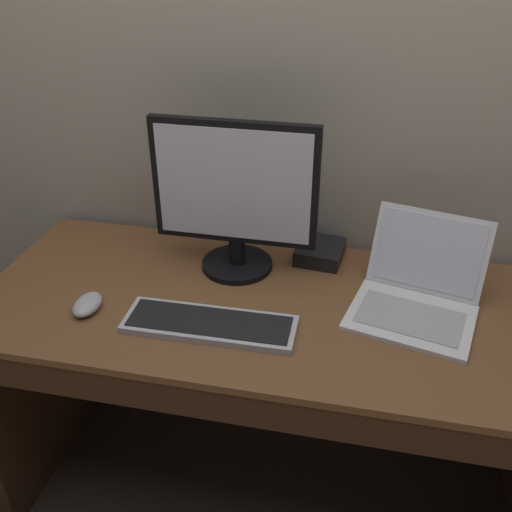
{
  "coord_description": "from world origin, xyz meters",
  "views": [
    {
      "loc": [
        0.2,
        -1.21,
        1.66
      ],
      "look_at": [
        -0.06,
        0.0,
        0.91
      ],
      "focal_mm": 39.83,
      "sensor_mm": 36.0,
      "label": 1
    }
  ],
  "objects_px": {
    "external_monitor": "(235,198)",
    "wired_keyboard": "(210,324)",
    "laptop_white": "(417,293)",
    "computer_mouse": "(87,304)",
    "external_drive_box": "(320,252)"
  },
  "relations": [
    {
      "from": "laptop_white",
      "to": "wired_keyboard",
      "type": "height_order",
      "value": "laptop_white"
    },
    {
      "from": "laptop_white",
      "to": "external_monitor",
      "type": "relative_size",
      "value": 0.83
    },
    {
      "from": "laptop_white",
      "to": "external_drive_box",
      "type": "xyz_separation_m",
      "value": [
        -0.27,
        0.19,
        -0.02
      ]
    },
    {
      "from": "laptop_white",
      "to": "wired_keyboard",
      "type": "bearing_deg",
      "value": -159.06
    },
    {
      "from": "external_monitor",
      "to": "wired_keyboard",
      "type": "bearing_deg",
      "value": -89.95
    },
    {
      "from": "laptop_white",
      "to": "wired_keyboard",
      "type": "xyz_separation_m",
      "value": [
        -0.5,
        -0.19,
        -0.04
      ]
    },
    {
      "from": "laptop_white",
      "to": "computer_mouse",
      "type": "bearing_deg",
      "value": -167.2
    },
    {
      "from": "laptop_white",
      "to": "computer_mouse",
      "type": "height_order",
      "value": "laptop_white"
    },
    {
      "from": "laptop_white",
      "to": "computer_mouse",
      "type": "xyz_separation_m",
      "value": [
        -0.83,
        -0.19,
        -0.03
      ]
    },
    {
      "from": "computer_mouse",
      "to": "external_drive_box",
      "type": "bearing_deg",
      "value": 33.74
    },
    {
      "from": "external_monitor",
      "to": "wired_keyboard",
      "type": "height_order",
      "value": "external_monitor"
    },
    {
      "from": "laptop_white",
      "to": "wired_keyboard",
      "type": "distance_m",
      "value": 0.54
    },
    {
      "from": "external_monitor",
      "to": "wired_keyboard",
      "type": "relative_size",
      "value": 1.05
    },
    {
      "from": "computer_mouse",
      "to": "external_drive_box",
      "type": "xyz_separation_m",
      "value": [
        0.56,
        0.38,
        0.01
      ]
    },
    {
      "from": "laptop_white",
      "to": "computer_mouse",
      "type": "distance_m",
      "value": 0.85
    }
  ]
}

